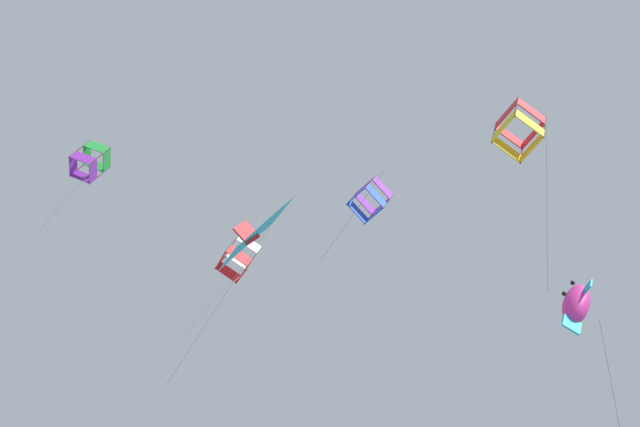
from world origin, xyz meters
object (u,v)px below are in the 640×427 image
at_px(kite_box_near_right, 239,258).
at_px(kite_box_mid_left, 370,200).
at_px(kite_fish_near_left, 576,305).
at_px(kite_box_highest, 90,162).
at_px(kite_delta_far_centre, 253,234).
at_px(kite_box_low_drifter, 519,130).

bearing_deg(kite_box_near_right, kite_box_mid_left, -176.30).
distance_m(kite_fish_near_left, kite_box_highest, 18.82).
distance_m(kite_box_near_right, kite_box_mid_left, 15.11).
distance_m(kite_delta_far_centre, kite_box_low_drifter, 10.25).
relative_size(kite_fish_near_left, kite_box_highest, 1.20).
distance_m(kite_delta_far_centre, kite_box_near_right, 16.72).
bearing_deg(kite_box_near_right, kite_delta_far_centre, 162.97).
bearing_deg(kite_delta_far_centre, kite_box_near_right, -29.07).
relative_size(kite_box_highest, kite_box_near_right, 0.69).
bearing_deg(kite_box_highest, kite_box_mid_left, -91.84).
relative_size(kite_delta_far_centre, kite_box_mid_left, 1.60).
height_order(kite_box_highest, kite_box_near_right, kite_box_near_right).
xyz_separation_m(kite_fish_near_left, kite_delta_far_centre, (1.51, -9.31, 6.76)).
bearing_deg(kite_fish_near_left, kite_box_highest, 58.82).
height_order(kite_delta_far_centre, kite_box_mid_left, kite_box_mid_left).
height_order(kite_box_near_right, kite_box_mid_left, kite_box_near_right).
distance_m(kite_box_highest, kite_box_mid_left, 10.86).
xyz_separation_m(kite_fish_near_left, kite_box_low_drifter, (-1.10, 0.14, 9.79)).
height_order(kite_delta_far_centre, kite_box_highest, kite_box_highest).
xyz_separation_m(kite_delta_far_centre, kite_box_low_drifter, (-2.61, 9.44, 3.02)).
bearing_deg(kite_fish_near_left, kite_box_mid_left, 26.51).
relative_size(kite_delta_far_centre, kite_box_low_drifter, 0.84).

